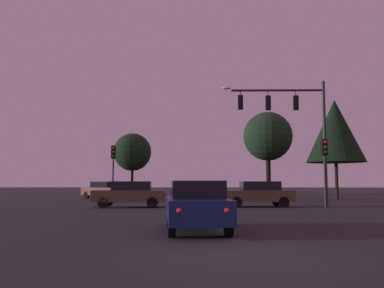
% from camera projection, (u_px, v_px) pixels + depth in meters
% --- Properties ---
extents(ground_plane, '(168.00, 168.00, 0.00)m').
position_uv_depth(ground_plane, '(211.00, 201.00, 32.66)').
color(ground_plane, black).
rests_on(ground_plane, ground).
extents(traffic_signal_mast_arm, '(6.37, 0.37, 7.70)m').
position_uv_depth(traffic_signal_mast_arm, '(293.00, 118.00, 25.88)').
color(traffic_signal_mast_arm, '#232326').
rests_on(traffic_signal_mast_arm, ground).
extents(traffic_light_corner_left, '(0.35, 0.38, 3.85)m').
position_uv_depth(traffic_light_corner_left, '(325.00, 159.00, 23.27)').
color(traffic_light_corner_left, '#232326').
rests_on(traffic_light_corner_left, ground).
extents(traffic_light_corner_right, '(0.37, 0.39, 3.98)m').
position_uv_depth(traffic_light_corner_right, '(113.00, 162.00, 28.79)').
color(traffic_light_corner_right, '#232326').
rests_on(traffic_light_corner_right, ground).
extents(car_nearside_lane, '(2.12, 4.49, 1.52)m').
position_uv_depth(car_nearside_lane, '(196.00, 205.00, 12.76)').
color(car_nearside_lane, '#0F1947').
rests_on(car_nearside_lane, ground).
extents(car_crossing_left, '(4.36, 2.01, 1.52)m').
position_uv_depth(car_crossing_left, '(130.00, 194.00, 24.77)').
color(car_crossing_left, '#473828').
rests_on(car_crossing_left, ground).
extents(car_crossing_right, '(4.31, 2.09, 1.52)m').
position_uv_depth(car_crossing_right, '(258.00, 193.00, 25.22)').
color(car_crossing_right, '#473828').
rests_on(car_crossing_right, ground).
extents(car_far_lane, '(4.49, 4.12, 1.52)m').
position_uv_depth(car_far_lane, '(105.00, 190.00, 36.76)').
color(car_far_lane, '#4C0F0F').
rests_on(car_far_lane, ground).
extents(tree_behind_sign, '(5.15, 5.15, 8.82)m').
position_uv_depth(tree_behind_sign, '(335.00, 131.00, 37.40)').
color(tree_behind_sign, black).
rests_on(tree_behind_sign, ground).
extents(tree_left_far, '(4.85, 4.85, 8.43)m').
position_uv_depth(tree_left_far, '(268.00, 137.00, 41.74)').
color(tree_left_far, black).
rests_on(tree_left_far, ground).
extents(tree_center_horizon, '(4.41, 4.41, 7.18)m').
position_uv_depth(tree_center_horizon, '(132.00, 152.00, 49.22)').
color(tree_center_horizon, black).
rests_on(tree_center_horizon, ground).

